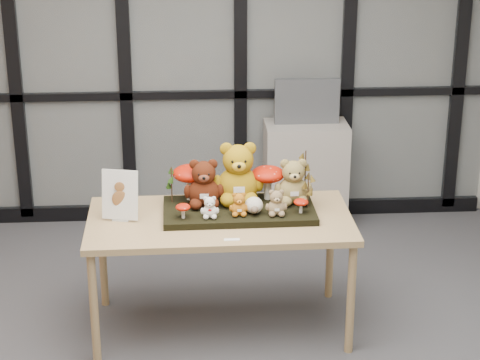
{
  "coord_description": "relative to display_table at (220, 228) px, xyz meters",
  "views": [
    {
      "loc": [
        0.03,
        -4.19,
        2.85
      ],
      "look_at": [
        0.33,
        0.63,
        1.02
      ],
      "focal_mm": 65.0,
      "sensor_mm": 36.0,
      "label": 1
    }
  ],
  "objects": [
    {
      "name": "cabinet",
      "position": [
        0.74,
        1.57,
        -0.26
      ],
      "size": [
        0.65,
        0.38,
        0.86
      ],
      "primitive_type": "cube",
      "color": "#A19990",
      "rests_on": "floor"
    },
    {
      "name": "room_shell",
      "position": [
        -0.21,
        -0.67,
        0.99
      ],
      "size": [
        5.0,
        5.0,
        5.0
      ],
      "color": "beige",
      "rests_on": "floor"
    },
    {
      "name": "bear_tan_back",
      "position": [
        0.46,
        0.13,
        0.26
      ],
      "size": [
        0.24,
        0.22,
        0.31
      ],
      "primitive_type": null,
      "rotation": [
        0.0,
        0.0,
        0.01
      ],
      "color": "olive",
      "rests_on": "diorama_tray"
    },
    {
      "name": "sign_holder",
      "position": [
        -0.6,
        0.01,
        0.21
      ],
      "size": [
        0.23,
        0.1,
        0.31
      ],
      "rotation": [
        0.0,
        0.0,
        -0.21
      ],
      "color": "silver",
      "rests_on": "display_table"
    },
    {
      "name": "monitor",
      "position": [
        0.74,
        1.59,
        0.35
      ],
      "size": [
        0.5,
        0.05,
        0.36
      ],
      "color": "#505358",
      "rests_on": "cabinet"
    },
    {
      "name": "bear_beige_small",
      "position": [
        0.34,
        -0.06,
        0.19
      ],
      "size": [
        0.14,
        0.12,
        0.18
      ],
      "primitive_type": null,
      "rotation": [
        0.0,
        0.0,
        0.01
      ],
      "color": "olive",
      "rests_on": "diorama_tray"
    },
    {
      "name": "label_card",
      "position": [
        0.06,
        -0.32,
        0.07
      ],
      "size": [
        0.09,
        0.03,
        0.0
      ],
      "primitive_type": "cube",
      "color": "white",
      "rests_on": "display_table"
    },
    {
      "name": "sprig_green_far_left",
      "position": [
        -0.29,
        0.18,
        0.22
      ],
      "size": [
        0.05,
        0.05,
        0.23
      ],
      "primitive_type": null,
      "color": "#12390D",
      "rests_on": "diorama_tray"
    },
    {
      "name": "mushroom_back_right",
      "position": [
        0.31,
        0.2,
        0.22
      ],
      "size": [
        0.21,
        0.21,
        0.23
      ],
      "primitive_type": null,
      "color": "#A71505",
      "rests_on": "diorama_tray"
    },
    {
      "name": "sprig_dry_mid_right",
      "position": [
        0.54,
        0.05,
        0.21
      ],
      "size": [
        0.05,
        0.05,
        0.21
      ],
      "primitive_type": null,
      "color": "brown",
      "rests_on": "diorama_tray"
    },
    {
      "name": "mushroom_back_left",
      "position": [
        -0.18,
        0.22,
        0.23
      ],
      "size": [
        0.22,
        0.22,
        0.25
      ],
      "primitive_type": null,
      "color": "#A71505",
      "rests_on": "diorama_tray"
    },
    {
      "name": "sprig_green_mid_left",
      "position": [
        -0.11,
        0.23,
        0.22
      ],
      "size": [
        0.05,
        0.05,
        0.23
      ],
      "primitive_type": null,
      "color": "#12390D",
      "rests_on": "diorama_tray"
    },
    {
      "name": "sprig_dry_far_right",
      "position": [
        0.54,
        0.17,
        0.27
      ],
      "size": [
        0.05,
        0.05,
        0.32
      ],
      "primitive_type": null,
      "color": "brown",
      "rests_on": "diorama_tray"
    },
    {
      "name": "mushroom_front_right",
      "position": [
        0.49,
        -0.04,
        0.16
      ],
      "size": [
        0.09,
        0.09,
        0.1
      ],
      "primitive_type": null,
      "color": "#A71505",
      "rests_on": "diorama_tray"
    },
    {
      "name": "bear_white_bow",
      "position": [
        -0.06,
        -0.08,
        0.18
      ],
      "size": [
        0.11,
        0.1,
        0.15
      ],
      "primitive_type": null,
      "rotation": [
        0.0,
        0.0,
        0.01
      ],
      "color": "white",
      "rests_on": "diorama_tray"
    },
    {
      "name": "diorama_tray",
      "position": [
        0.12,
        0.06,
        0.09
      ],
      "size": [
        0.93,
        0.48,
        0.04
      ],
      "primitive_type": "cube",
      "rotation": [
        0.0,
        0.0,
        0.01
      ],
      "color": "black",
      "rests_on": "display_table"
    },
    {
      "name": "display_table",
      "position": [
        0.0,
        0.0,
        0.0
      ],
      "size": [
        1.62,
        0.83,
        0.76
      ],
      "rotation": [
        0.0,
        0.0,
        0.01
      ],
      "color": "tan",
      "rests_on": "floor"
    },
    {
      "name": "bear_brown_medium",
      "position": [
        -0.09,
        0.12,
        0.27
      ],
      "size": [
        0.25,
        0.23,
        0.33
      ],
      "primitive_type": null,
      "rotation": [
        0.0,
        0.0,
        0.01
      ],
      "color": "#421709",
      "rests_on": "diorama_tray"
    },
    {
      "name": "mushroom_front_left",
      "position": [
        -0.22,
        -0.08,
        0.16
      ],
      "size": [
        0.09,
        0.09,
        0.1
      ],
      "primitive_type": null,
      "color": "#A71505",
      "rests_on": "diorama_tray"
    },
    {
      "name": "bear_small_yellow",
      "position": [
        0.11,
        -0.05,
        0.18
      ],
      "size": [
        0.12,
        0.11,
        0.16
      ],
      "primitive_type": null,
      "rotation": [
        0.0,
        0.0,
        0.01
      ],
      "color": "#BA6715",
      "rests_on": "diorama_tray"
    },
    {
      "name": "plush_cream_hedgehog",
      "position": [
        0.2,
        -0.03,
        0.16
      ],
      "size": [
        0.09,
        0.08,
        0.11
      ],
      "primitive_type": null,
      "rotation": [
        0.0,
        0.0,
        0.01
      ],
      "color": "beige",
      "rests_on": "diorama_tray"
    },
    {
      "name": "bear_pooh_yellow",
      "position": [
        0.12,
        0.18,
        0.32
      ],
      "size": [
        0.33,
        0.3,
        0.42
      ],
      "primitive_type": null,
      "rotation": [
        0.0,
        0.0,
        0.01
      ],
      "color": "#A2790E",
      "rests_on": "diorama_tray"
    },
    {
      "name": "glass_partition",
      "position": [
        -0.21,
        1.8,
        0.73
      ],
      "size": [
        4.9,
        0.06,
        2.78
      ],
      "color": "#2D383F",
      "rests_on": "floor"
    },
    {
      "name": "sprig_green_centre",
      "position": [
        0.07,
        0.24,
        0.19
      ],
      "size": [
        0.05,
        0.05,
        0.17
      ],
      "primitive_type": null,
      "color": "#12390D",
      "rests_on": "diorama_tray"
    }
  ]
}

